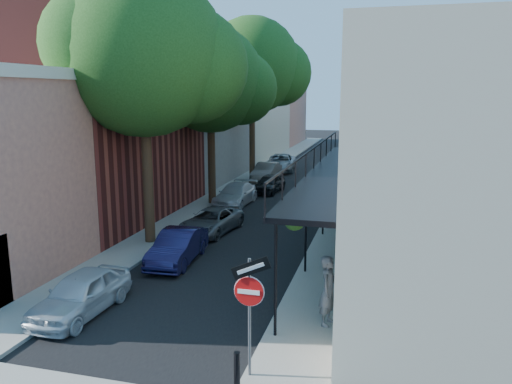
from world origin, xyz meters
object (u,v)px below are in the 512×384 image
Objects in this scene: oak_near at (155,57)px; parked_car_d at (235,195)px; parked_car_a at (81,294)px; sign_post at (249,296)px; parked_car_g at (281,163)px; parked_car_b at (178,247)px; parked_car_f at (266,172)px; parked_car_e at (269,183)px; oak_far at (259,68)px; pedestrian at (328,290)px; parked_car_c at (211,221)px; bollard at (237,369)px; oak_mid at (218,82)px.

oak_near is 10.85m from parked_car_d.
parked_car_a is 0.88× the size of parked_car_d.
sign_post reaches higher than parked_car_g.
parked_car_f is (-0.94, 18.52, 0.05)m from parked_car_b.
parked_car_b is (-4.81, 7.06, -1.40)m from sign_post.
parked_car_e is (1.97, 12.18, -7.28)m from oak_near.
parked_car_g is at bearing 80.34° from oak_far.
oak_far reaches higher than parked_car_a.
parked_car_b is at bearing 81.51° from parked_car_a.
pedestrian reaches higher than parked_car_f.
oak_near is 10.24m from parked_car_a.
parked_car_b is (1.71, -2.23, -7.25)m from oak_near.
parked_car_e reaches higher than parked_car_c.
parked_car_e is (-4.56, 21.47, -1.44)m from sign_post.
pedestrian is at bearing 9.45° from parked_car_a.
bollard is 0.07× the size of oak_near.
parked_car_a is at bearing -103.94° from parked_car_b.
oak_near is 3.26× the size of parked_car_e.
sign_post is at bearing 168.09° from pedestrian.
parked_car_f is at bearing 87.30° from oak_near.
parked_car_c is at bearing 113.76° from sign_post.
sign_post is 1.60m from bollard.
oak_mid reaches higher than parked_car_f.
oak_mid is at bearing 90.37° from oak_near.
parked_car_d is at bearing 91.09° from parked_car_b.
parked_car_e is at bearing 94.75° from parked_car_c.
parked_car_g is at bearing 91.61° from parked_car_f.
parked_car_d is at bearing -95.67° from parked_car_g.
pedestrian is at bearing 65.84° from bollard.
parked_car_e is 19.39m from pedestrian.
bollard is at bearing -70.10° from oak_mid.
parked_car_a is 15.20m from parked_car_d.
sign_post is 12.44m from parked_car_c.
parked_car_f reaches higher than parked_car_e.
parked_car_d is 1.21× the size of parked_car_e.
bollard is 0.08× the size of oak_mid.
oak_mid is 10.52m from parked_car_f.
parked_car_a is 0.74× the size of parked_car_g.
parked_car_a is at bearing -88.20° from parked_car_d.
oak_mid is 12.18m from parked_car_b.
oak_far is at bearing 103.35° from bollard.
parked_car_b is at bearing -83.26° from parked_car_d.
oak_near is 2.78× the size of parked_car_f.
parked_car_c is at bearing -84.15° from oak_far.
parked_car_a is 19.41m from parked_car_e.
sign_post is 26.25m from parked_car_f.
oak_far is at bearing 103.91° from sign_post.
parked_car_b is at bearing -85.47° from parked_car_f.
bollard is at bearing -73.07° from parked_car_e.
oak_near is at bearing 64.86° from pedestrian.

